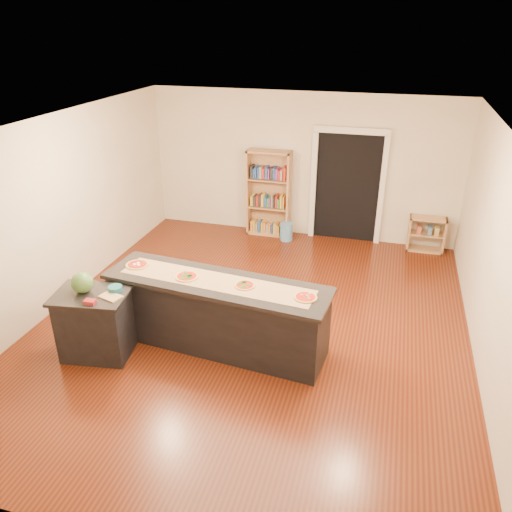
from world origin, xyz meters
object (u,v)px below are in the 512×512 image
(watermelon, at_px, (82,283))
(low_shelf, at_px, (426,234))
(waste_bin, at_px, (286,231))
(side_counter, at_px, (95,324))
(bookshelf, at_px, (269,194))
(kitchen_island, at_px, (217,314))

(watermelon, bearing_deg, low_shelf, 46.32)
(waste_bin, bearing_deg, side_counter, -110.09)
(side_counter, relative_size, watermelon, 3.37)
(bookshelf, bearing_deg, side_counter, -104.22)
(kitchen_island, xyz_separation_m, bookshelf, (-0.30, 3.90, 0.36))
(bookshelf, relative_size, low_shelf, 2.56)
(kitchen_island, xyz_separation_m, watermelon, (-1.54, -0.59, 0.55))
(bookshelf, bearing_deg, kitchen_island, -85.56)
(kitchen_island, relative_size, low_shelf, 4.43)
(side_counter, bearing_deg, watermelon, 167.70)
(bookshelf, bearing_deg, watermelon, -105.44)
(kitchen_island, height_order, waste_bin, kitchen_island)
(side_counter, xyz_separation_m, waste_bin, (1.57, 4.29, -0.28))
(kitchen_island, distance_m, side_counter, 1.56)
(low_shelf, bearing_deg, waste_bin, -175.17)
(waste_bin, bearing_deg, kitchen_island, -91.93)
(kitchen_island, height_order, bookshelf, bookshelf)
(waste_bin, bearing_deg, bookshelf, 153.43)
(low_shelf, relative_size, waste_bin, 1.85)
(side_counter, relative_size, waste_bin, 2.54)
(kitchen_island, relative_size, side_counter, 3.24)
(kitchen_island, bearing_deg, side_counter, -151.82)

